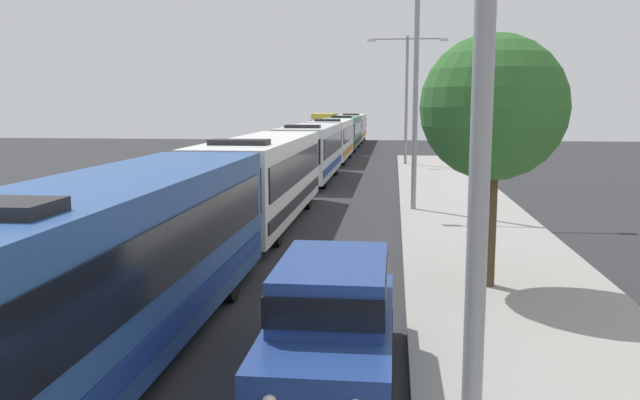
{
  "coord_description": "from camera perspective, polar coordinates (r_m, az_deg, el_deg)",
  "views": [
    {
      "loc": [
        3.3,
        1.53,
        4.27
      ],
      "look_at": [
        1.28,
        19.66,
        1.61
      ],
      "focal_mm": 37.15,
      "sensor_mm": 36.0,
      "label": 1
    }
  ],
  "objects": [
    {
      "name": "white_suv",
      "position": [
        10.33,
        1.06,
        -9.97
      ],
      "size": [
        1.86,
        5.03,
        1.9
      ],
      "color": "navy",
      "rests_on": "ground_plane"
    },
    {
      "name": "bus_second_in_line",
      "position": [
        23.7,
        -4.86,
        2.03
      ],
      "size": [
        2.58,
        12.35,
        3.21
      ],
      "color": "silver",
      "rests_on": "ground_plane"
    },
    {
      "name": "streetlamp_far",
      "position": [
        45.91,
        7.47,
        9.61
      ],
      "size": [
        5.38,
        0.28,
        8.63
      ],
      "color": "gray",
      "rests_on": "sidewalk"
    },
    {
      "name": "bus_rear",
      "position": [
        62.23,
        2.14,
        5.93
      ],
      "size": [
        2.58,
        12.41,
        3.21
      ],
      "color": "#33724C",
      "rests_on": "ground_plane"
    },
    {
      "name": "bus_tail_end",
      "position": [
        74.86,
        2.86,
        6.32
      ],
      "size": [
        2.58,
        12.11,
        3.21
      ],
      "color": "silver",
      "rests_on": "ground_plane"
    },
    {
      "name": "streetlamp_mid",
      "position": [
        26.11,
        8.26,
        10.58
      ],
      "size": [
        6.2,
        0.28,
        8.48
      ],
      "color": "gray",
      "rests_on": "sidewalk"
    },
    {
      "name": "bus_middle",
      "position": [
        36.93,
        -0.8,
        4.3
      ],
      "size": [
        2.58,
        11.01,
        3.21
      ],
      "color": "silver",
      "rests_on": "ground_plane"
    },
    {
      "name": "bus_fourth_in_line",
      "position": [
        49.58,
        1.05,
        5.32
      ],
      "size": [
        2.58,
        11.32,
        3.21
      ],
      "color": "silver",
      "rests_on": "ground_plane"
    },
    {
      "name": "bus_lead",
      "position": [
        11.63,
        -17.17,
        -4.9
      ],
      "size": [
        2.58,
        12.03,
        3.21
      ],
      "color": "#284C8C",
      "rests_on": "ground_plane"
    },
    {
      "name": "box_truck_oncoming",
      "position": [
        75.14,
        0.33,
        6.35
      ],
      "size": [
        2.35,
        7.69,
        3.15
      ],
      "color": "#B7B7BC",
      "rests_on": "ground_plane"
    },
    {
      "name": "streetlamp_near",
      "position": [
        6.37,
        14.08,
        16.07
      ],
      "size": [
        5.01,
        0.28,
        8.29
      ],
      "color": "gray",
      "rests_on": "sidewalk"
    },
    {
      "name": "roadside_tree",
      "position": [
        15.21,
        14.72,
        7.66
      ],
      "size": [
        3.24,
        3.24,
        5.67
      ],
      "color": "#4C3823",
      "rests_on": "sidewalk"
    }
  ]
}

